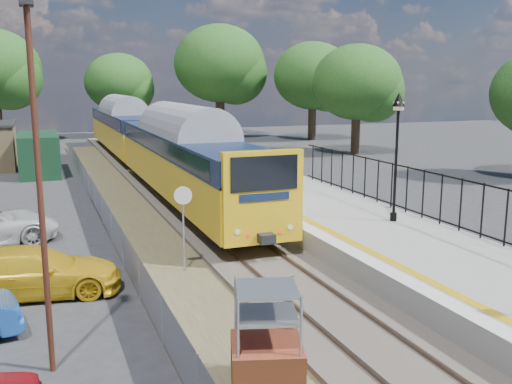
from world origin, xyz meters
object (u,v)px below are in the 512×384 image
speed_sign (183,215)px  car_yellow (34,272)px  brick_plinth (267,342)px  victorian_lamp_north (398,127)px  carpark_lamp (38,170)px  train (146,137)px

speed_sign → car_yellow: size_ratio=0.58×
speed_sign → car_yellow: (-4.34, -0.36, -1.17)m
brick_plinth → car_yellow: (-4.10, 7.00, -0.35)m
brick_plinth → victorian_lamp_north: bearing=43.7°
carpark_lamp → car_yellow: bearing=93.9°
train → car_yellow: train is taller
car_yellow → victorian_lamp_north: bearing=-79.5°
brick_plinth → car_yellow: size_ratio=0.46×
brick_plinth → car_yellow: brick_plinth is taller
speed_sign → victorian_lamp_north: bearing=17.1°
train → carpark_lamp: size_ratio=5.56×
victorian_lamp_north → carpark_lamp: bearing=-155.8°
brick_plinth → train: bearing=84.2°
victorian_lamp_north → car_yellow: (-12.18, -0.70, -3.62)m
car_yellow → brick_plinth: bearing=-142.4°
train → victorian_lamp_north: bearing=-75.0°
train → speed_sign: bearing=-97.2°
speed_sign → carpark_lamp: carpark_lamp is taller
speed_sign → car_yellow: 4.51m
brick_plinth → carpark_lamp: 5.46m
carpark_lamp → brick_plinth: bearing=-32.0°
train → brick_plinth: size_ratio=19.08×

